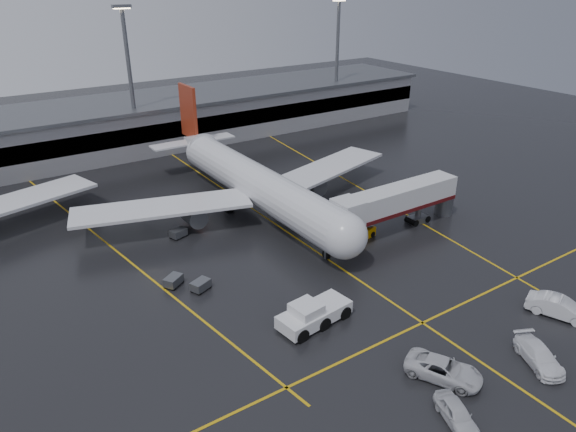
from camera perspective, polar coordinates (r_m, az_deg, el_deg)
ground at (r=66.79m, az=0.47°, el=-2.11°), size 220.00×220.00×0.00m
apron_line_centre at (r=66.79m, az=0.47°, el=-2.11°), size 0.25×90.00×0.02m
apron_line_stop at (r=52.73m, az=14.29°, el=-11.09°), size 60.00×0.25×0.02m
apron_line_left at (r=67.85m, az=-18.62°, el=-3.07°), size 9.99×69.35×0.02m
apron_line_right at (r=84.12m, az=6.82°, el=3.57°), size 7.57×69.64×0.02m
terminal at (r=105.98m, az=-14.46°, el=9.89°), size 122.00×19.00×8.60m
light_mast_mid at (r=96.85m, az=-16.69°, el=14.46°), size 3.00×1.20×25.45m
light_mast_right at (r=118.20m, az=5.33°, el=17.07°), size 3.00×1.20×25.45m
main_airliner at (r=72.61m, az=-3.83°, el=3.75°), size 48.80×45.60×14.10m
jet_bridge at (r=67.98m, az=11.68°, el=1.50°), size 19.90×3.40×6.05m
pushback_tractor at (r=50.52m, az=2.68°, el=-10.54°), size 7.65×3.92×2.63m
belt_loader at (r=66.54m, az=7.93°, el=-1.91°), size 4.06×2.42×2.42m
service_van_a at (r=46.55m, az=16.43°, el=-15.59°), size 5.32×6.82×1.72m
service_van_b at (r=50.83m, az=25.43°, el=-13.45°), size 4.37×5.91×1.59m
service_van_c at (r=57.76m, az=27.21°, el=-8.75°), size 4.14×6.29×1.96m
service_van_d at (r=43.31m, az=17.70°, el=-19.61°), size 3.27×4.86×1.54m
baggage_cart_a at (r=56.27m, az=-9.40°, el=-7.34°), size 2.34×1.96×1.12m
baggage_cart_b at (r=57.56m, az=-12.24°, el=-6.81°), size 2.39×2.18×1.12m
baggage_cart_c at (r=67.49m, az=-11.74°, el=-1.78°), size 2.31×1.86×1.12m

